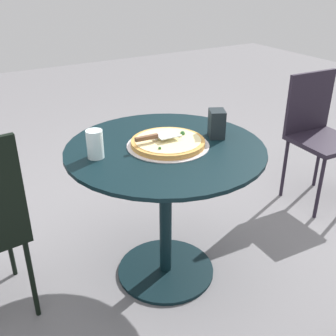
% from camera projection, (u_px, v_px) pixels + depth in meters
% --- Properties ---
extents(ground_plane, '(10.00, 10.00, 0.00)m').
position_uv_depth(ground_plane, '(166.00, 271.00, 2.22)').
color(ground_plane, slate).
extents(patio_table, '(0.93, 0.93, 0.73)m').
position_uv_depth(patio_table, '(165.00, 184.00, 1.98)').
color(patio_table, black).
rests_on(patio_table, ground).
extents(pizza_on_tray, '(0.38, 0.38, 0.05)m').
position_uv_depth(pizza_on_tray, '(168.00, 143.00, 1.90)').
color(pizza_on_tray, silver).
rests_on(pizza_on_tray, patio_table).
extents(pizza_server, '(0.09, 0.21, 0.02)m').
position_uv_depth(pizza_server, '(157.00, 136.00, 1.86)').
color(pizza_server, silver).
rests_on(pizza_server, pizza_on_tray).
extents(drinking_cup, '(0.07, 0.07, 0.13)m').
position_uv_depth(drinking_cup, '(95.00, 144.00, 1.76)').
color(drinking_cup, white).
rests_on(drinking_cup, patio_table).
extents(napkin_dispenser, '(0.11, 0.10, 0.13)m').
position_uv_depth(napkin_dispenser, '(217.00, 124.00, 1.97)').
color(napkin_dispenser, black).
rests_on(napkin_dispenser, patio_table).
extents(patio_chair_near, '(0.40, 0.40, 0.86)m').
position_uv_depth(patio_chair_near, '(318.00, 129.00, 2.70)').
color(patio_chair_near, black).
rests_on(patio_chair_near, ground).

